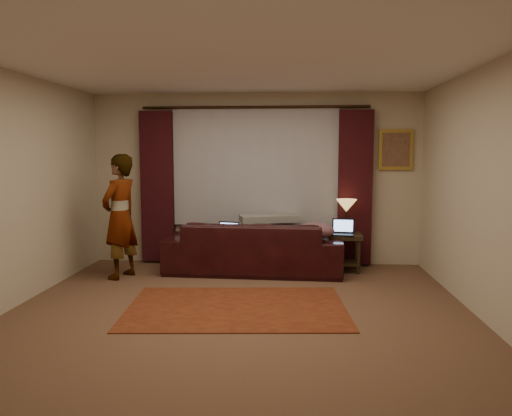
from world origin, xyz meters
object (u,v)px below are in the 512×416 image
Objects in this scene: laptop_table at (343,227)px; end_table at (344,252)px; sofa at (254,237)px; tiffany_lamp at (346,216)px; laptop_sofa at (226,231)px; person at (120,217)px.

end_table is at bearing 80.75° from laptop_table.
sofa reaches higher than laptop_table.
tiffany_lamp is at bearing 82.29° from laptop_table.
tiffany_lamp reaches higher than sofa.
person is at bearing -154.06° from laptop_sofa.
person reaches higher than laptop_table.
sofa is 4.56× the size of end_table.
tiffany_lamp reaches higher than end_table.
laptop_sofa is at bearing 122.74° from person.
laptop_table reaches higher than end_table.
laptop_sofa is 1.65m from laptop_table.
laptop_table is at bearing 18.12° from laptop_sofa.
sofa is 1.38m from tiffany_lamp.
end_table is 0.53m from tiffany_lamp.
person reaches higher than sofa.
person is at bearing -166.80° from tiffany_lamp.
sofa is 0.43m from laptop_sofa.
laptop_table is at bearing -178.08° from sofa.
laptop_sofa is (-0.38, -0.15, 0.11)m from sofa.
tiffany_lamp is at bearing -166.47° from sofa.
laptop_table is 0.20× the size of person.
tiffany_lamp is at bearing 76.68° from end_table.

